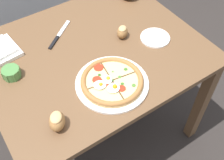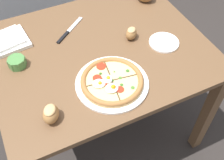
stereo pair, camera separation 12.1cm
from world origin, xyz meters
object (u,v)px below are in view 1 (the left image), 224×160
(ramekin_bowl, at_px, (11,73))
(bread_piece_mid, at_px, (57,121))
(pizza, at_px, (112,82))
(dining_table, at_px, (93,65))
(bread_piece_near, at_px, (122,32))
(side_saucer, at_px, (155,38))
(knife_main, at_px, (59,35))

(ramekin_bowl, relative_size, bread_piece_mid, 0.82)
(bread_piece_mid, bearing_deg, pizza, 11.60)
(pizza, bearing_deg, dining_table, 80.39)
(bread_piece_near, xyz_separation_m, side_saucer, (0.14, -0.11, -0.03))
(dining_table, xyz_separation_m, bread_piece_mid, (-0.35, -0.31, 0.15))
(ramekin_bowl, relative_size, bread_piece_near, 0.96)
(bread_piece_near, xyz_separation_m, bread_piece_mid, (-0.55, -0.31, 0.01))
(bread_piece_near, distance_m, side_saucer, 0.18)
(bread_piece_mid, bearing_deg, dining_table, 41.36)
(ramekin_bowl, distance_m, bread_piece_near, 0.61)
(pizza, distance_m, bread_piece_mid, 0.32)
(pizza, distance_m, ramekin_bowl, 0.48)
(bread_piece_near, bearing_deg, ramekin_bowl, 174.36)
(ramekin_bowl, xyz_separation_m, knife_main, (0.32, 0.14, -0.02))
(bread_piece_near, bearing_deg, pizza, -133.33)
(ramekin_bowl, distance_m, bread_piece_mid, 0.38)
(bread_piece_near, bearing_deg, knife_main, 144.21)
(pizza, height_order, side_saucer, pizza)
(bread_piece_near, bearing_deg, dining_table, 179.99)
(side_saucer, bearing_deg, dining_table, 161.52)
(bread_piece_near, xyz_separation_m, knife_main, (-0.28, 0.20, -0.03))
(dining_table, height_order, knife_main, knife_main)
(ramekin_bowl, xyz_separation_m, bread_piece_near, (0.61, -0.06, 0.01))
(bread_piece_near, bearing_deg, bread_piece_mid, -150.26)
(pizza, relative_size, bread_piece_mid, 3.16)
(bread_piece_near, height_order, bread_piece_mid, bread_piece_mid)
(dining_table, xyz_separation_m, ramekin_bowl, (-0.41, 0.06, 0.14))
(dining_table, xyz_separation_m, side_saucer, (0.33, -0.11, 0.12))
(bread_piece_mid, bearing_deg, bread_piece_near, 29.74)
(pizza, bearing_deg, ramekin_bowl, 140.34)
(dining_table, relative_size, bread_piece_mid, 10.33)
(dining_table, xyz_separation_m, knife_main, (-0.09, 0.20, 0.12))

